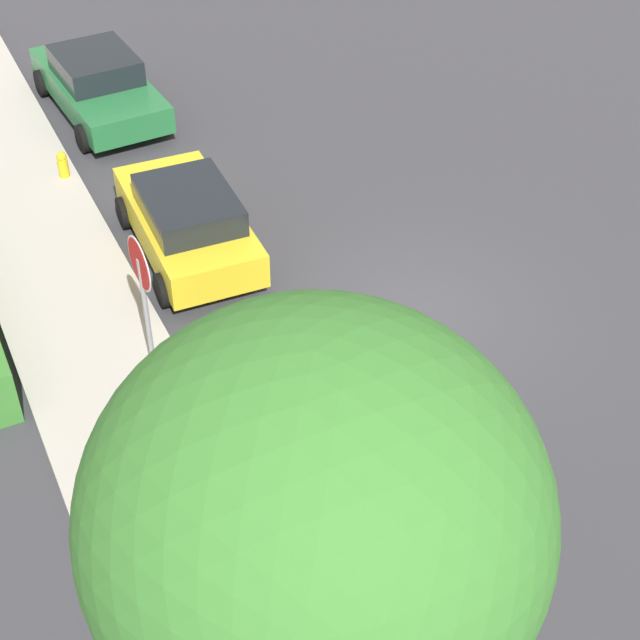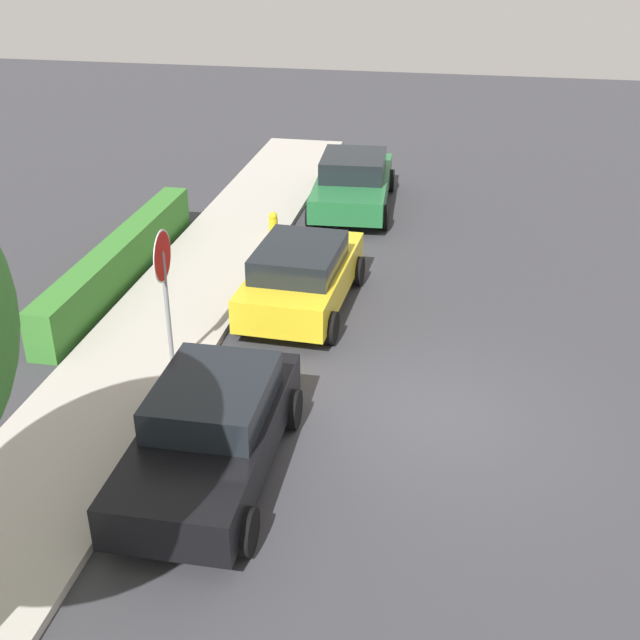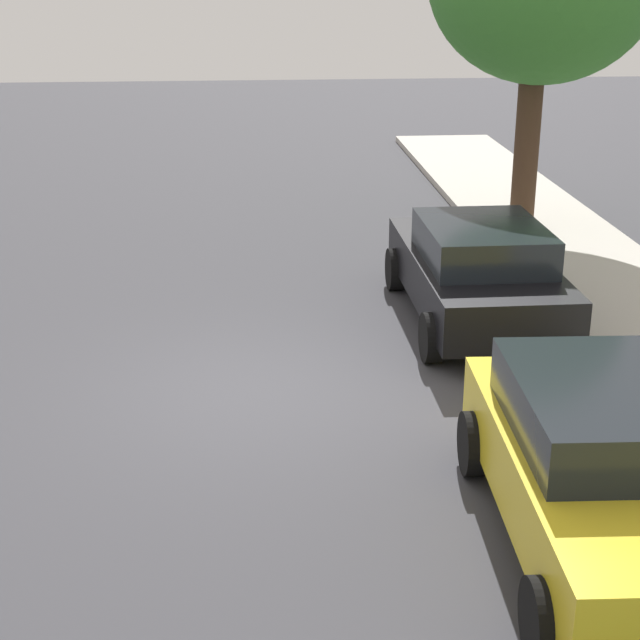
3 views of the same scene
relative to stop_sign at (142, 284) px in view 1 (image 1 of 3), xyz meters
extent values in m
plane|color=#38383D|center=(-0.44, -4.61, -1.90)|extent=(60.00, 60.00, 0.00)
cube|color=#B2ADA3|center=(-0.44, 0.76, -1.83)|extent=(32.00, 2.52, 0.14)
cylinder|color=gray|center=(0.00, 0.00, -0.72)|extent=(0.08, 0.08, 2.35)
cylinder|color=white|center=(0.00, 0.00, 0.37)|extent=(0.89, 0.07, 0.89)
cylinder|color=red|center=(0.00, 0.00, 0.37)|extent=(0.83, 0.07, 0.83)
cube|color=black|center=(-2.59, -1.55, -1.27)|extent=(4.18, 1.80, 0.65)
cube|color=black|center=(-2.32, -1.55, -0.70)|extent=(2.02, 1.57, 0.50)
cylinder|color=black|center=(-4.00, -2.44, -1.58)|extent=(0.64, 0.22, 0.64)
cylinder|color=black|center=(-4.01, -0.67, -1.58)|extent=(0.64, 0.22, 0.64)
cylinder|color=black|center=(-1.17, -2.42, -1.58)|extent=(0.64, 0.22, 0.64)
cylinder|color=black|center=(-1.18, -0.65, -1.58)|extent=(0.64, 0.22, 0.64)
cube|color=yellow|center=(3.04, -1.71, -1.26)|extent=(4.06, 1.95, 0.67)
cube|color=black|center=(2.80, -1.70, -0.68)|extent=(2.17, 1.66, 0.49)
cylinder|color=black|center=(4.43, -0.88, -1.58)|extent=(0.65, 0.25, 0.64)
cylinder|color=black|center=(4.36, -2.66, -1.58)|extent=(0.65, 0.25, 0.64)
cylinder|color=black|center=(1.73, -0.76, -1.58)|extent=(0.65, 0.25, 0.64)
cylinder|color=black|center=(1.65, -2.54, -1.58)|extent=(0.65, 0.25, 0.64)
cube|color=#236B38|center=(9.31, -1.80, -1.29)|extent=(4.69, 2.15, 0.61)
cube|color=black|center=(9.33, -1.80, -0.71)|extent=(2.12, 1.78, 0.56)
cylinder|color=black|center=(10.81, -0.77, -1.58)|extent=(0.65, 0.26, 0.64)
cylinder|color=black|center=(10.92, -2.65, -1.58)|extent=(0.65, 0.26, 0.64)
cylinder|color=black|center=(7.70, -0.95, -1.58)|extent=(0.65, 0.26, 0.64)
cylinder|color=black|center=(7.81, -2.83, -1.58)|extent=(0.65, 0.26, 0.64)
ellipsoid|color=#387A2D|center=(-7.09, 0.47, 2.59)|extent=(3.97, 3.97, 3.65)
cylinder|color=gold|center=(6.61, -0.22, -1.62)|extent=(0.22, 0.22, 0.55)
sphere|color=gold|center=(6.61, -0.22, -1.29)|extent=(0.21, 0.21, 0.21)
cylinder|color=gold|center=(6.76, -0.22, -1.57)|extent=(0.08, 0.09, 0.09)
camera|label=1|loc=(-11.81, 2.72, 9.00)|focal=55.00mm
camera|label=2|loc=(-11.50, -4.83, 5.53)|focal=45.00mm
camera|label=3|loc=(10.04, -4.74, 2.93)|focal=55.00mm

